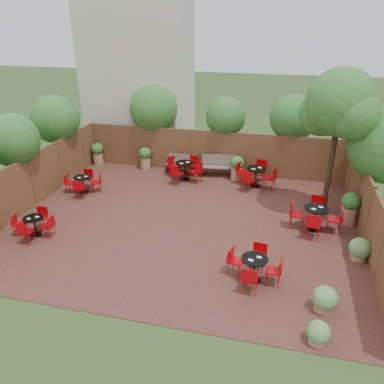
# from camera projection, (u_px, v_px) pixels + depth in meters

# --- Properties ---
(ground) EXTENTS (80.00, 80.00, 0.00)m
(ground) POSITION_uv_depth(u_px,v_px,m) (184.00, 223.00, 13.67)
(ground) COLOR #354F23
(ground) RESTS_ON ground
(courtyard_paving) EXTENTS (12.00, 10.00, 0.02)m
(courtyard_paving) POSITION_uv_depth(u_px,v_px,m) (184.00, 222.00, 13.66)
(courtyard_paving) COLOR #391B17
(courtyard_paving) RESTS_ON ground
(fence_back) EXTENTS (12.00, 0.08, 2.00)m
(fence_back) POSITION_uv_depth(u_px,v_px,m) (212.00, 152.00, 17.66)
(fence_back) COLOR brown
(fence_back) RESTS_ON ground
(fence_left) EXTENTS (0.08, 10.00, 2.00)m
(fence_left) POSITION_uv_depth(u_px,v_px,m) (32.00, 181.00, 14.54)
(fence_left) COLOR brown
(fence_left) RESTS_ON ground
(fence_right) EXTENTS (0.08, 10.00, 2.00)m
(fence_right) POSITION_uv_depth(u_px,v_px,m) (369.00, 217.00, 11.96)
(fence_right) COLOR brown
(fence_right) RESTS_ON ground
(neighbour_building) EXTENTS (5.00, 4.00, 8.00)m
(neighbour_building) POSITION_uv_depth(u_px,v_px,m) (140.00, 73.00, 20.02)
(neighbour_building) COLOR beige
(neighbour_building) RESTS_ON ground
(overhang_foliage) EXTENTS (15.81, 10.50, 2.70)m
(overhang_foliage) POSITION_uv_depth(u_px,v_px,m) (179.00, 130.00, 14.94)
(overhang_foliage) COLOR #286420
(overhang_foliage) RESTS_ON ground
(courtyard_tree) EXTENTS (2.55, 2.45, 5.25)m
(courtyard_tree) POSITION_uv_depth(u_px,v_px,m) (340.00, 108.00, 12.76)
(courtyard_tree) COLOR black
(courtyard_tree) RESTS_ON courtyard_paving
(park_bench_left) EXTENTS (1.41, 0.47, 0.86)m
(park_bench_left) POSITION_uv_depth(u_px,v_px,m) (181.00, 163.00, 17.84)
(park_bench_left) COLOR brown
(park_bench_left) RESTS_ON courtyard_paving
(park_bench_right) EXTENTS (1.62, 0.71, 0.97)m
(park_bench_right) POSITION_uv_depth(u_px,v_px,m) (219.00, 165.00, 17.45)
(park_bench_right) COLOR brown
(park_bench_right) RESTS_ON courtyard_paving
(bistro_tables) EXTENTS (10.77, 8.16, 0.96)m
(bistro_tables) POSITION_uv_depth(u_px,v_px,m) (206.00, 197.00, 14.49)
(bistro_tables) COLOR black
(bistro_tables) RESTS_ON courtyard_paving
(planters) EXTENTS (11.91, 3.98, 1.17)m
(planters) POSITION_uv_depth(u_px,v_px,m) (204.00, 170.00, 16.62)
(planters) COLOR #A27351
(planters) RESTS_ON courtyard_paving
(low_shrubs) EXTENTS (1.96, 4.30, 0.70)m
(low_shrubs) POSITION_uv_depth(u_px,v_px,m) (340.00, 282.00, 10.06)
(low_shrubs) COLOR #A27351
(low_shrubs) RESTS_ON courtyard_paving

